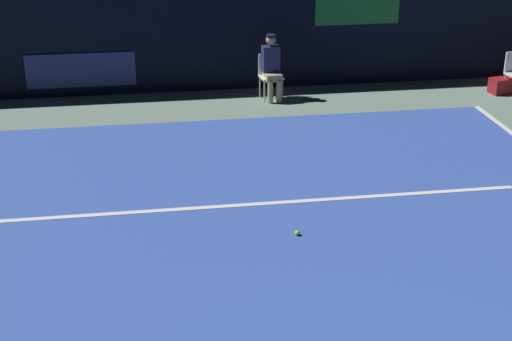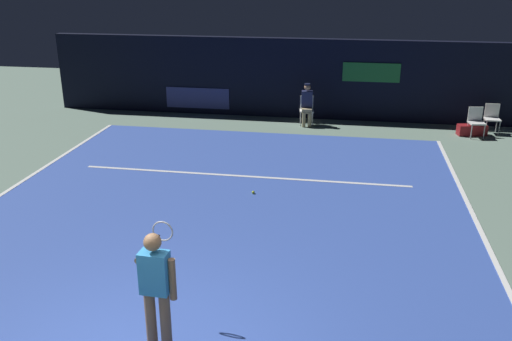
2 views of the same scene
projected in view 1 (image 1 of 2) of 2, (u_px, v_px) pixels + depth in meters
ground_plane at (278, 277)px, 9.28m from camera, size 30.61×30.61×0.00m
court_surface at (278, 277)px, 9.27m from camera, size 10.18×11.53×0.01m
line_service at (253, 204)px, 11.11m from camera, size 7.94×0.10×0.01m
back_wall at (210, 28)px, 15.91m from camera, size 15.33×0.33×2.60m
line_judge_on_chair at (271, 66)px, 15.44m from camera, size 0.48×0.56×1.32m
tennis_ball at (297, 233)px, 10.23m from camera, size 0.07×0.07×0.07m
equipment_bag at (509, 85)px, 16.08m from camera, size 0.88×0.47×0.32m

